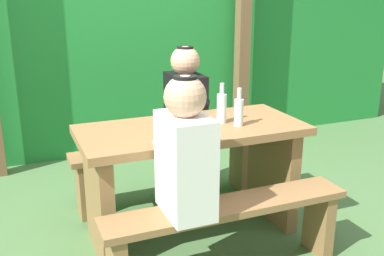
{
  "coord_description": "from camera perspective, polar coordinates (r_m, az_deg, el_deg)",
  "views": [
    {
      "loc": [
        -1.03,
        -2.51,
        1.57
      ],
      "look_at": [
        0.0,
        0.0,
        0.72
      ],
      "focal_mm": 42.92,
      "sensor_mm": 36.0,
      "label": 1
    }
  ],
  "objects": [
    {
      "name": "ground_plane",
      "position": [
        3.13,
        0.0,
        -12.75
      ],
      "size": [
        12.0,
        12.0,
        0.0
      ],
      "primitive_type": "plane",
      "color": "#476D3E"
    },
    {
      "name": "hedge_backdrop",
      "position": [
        4.87,
        -10.12,
        10.02
      ],
      "size": [
        6.4,
        1.05,
        1.95
      ],
      "primitive_type": "cube",
      "color": "#1F7B30",
      "rests_on": "ground_plane"
    },
    {
      "name": "pergola_post_right",
      "position": [
        4.62,
        6.35,
        11.9
      ],
      "size": [
        0.12,
        0.12,
        2.28
      ],
      "primitive_type": "cube",
      "color": "brown",
      "rests_on": "ground_plane"
    },
    {
      "name": "picnic_table",
      "position": [
        2.91,
        0.0,
        -4.2
      ],
      "size": [
        1.4,
        0.64,
        0.73
      ],
      "color": "olive",
      "rests_on": "ground_plane"
    },
    {
      "name": "bench_near",
      "position": [
        2.57,
        4.42,
        -11.84
      ],
      "size": [
        1.4,
        0.24,
        0.44
      ],
      "color": "olive",
      "rests_on": "ground_plane"
    },
    {
      "name": "bench_far",
      "position": [
        3.42,
        -3.25,
        -4.15
      ],
      "size": [
        1.4,
        0.24,
        0.44
      ],
      "color": "olive",
      "rests_on": "ground_plane"
    },
    {
      "name": "person_white_shirt",
      "position": [
        2.29,
        -0.86,
        -2.97
      ],
      "size": [
        0.25,
        0.35,
        0.72
      ],
      "color": "white",
      "rests_on": "bench_near"
    },
    {
      "name": "person_black_coat",
      "position": [
        3.34,
        -0.81,
        3.52
      ],
      "size": [
        0.25,
        0.35,
        0.72
      ],
      "color": "black",
      "rests_on": "bench_far"
    },
    {
      "name": "drinking_glass",
      "position": [
        2.81,
        0.9,
        0.88
      ],
      "size": [
        0.08,
        0.08,
        0.08
      ],
      "primitive_type": "cylinder",
      "color": "silver",
      "rests_on": "picnic_table"
    },
    {
      "name": "bottle_left",
      "position": [
        2.84,
        5.84,
        2.11
      ],
      "size": [
        0.06,
        0.06,
        0.24
      ],
      "color": "silver",
      "rests_on": "picnic_table"
    },
    {
      "name": "bottle_right",
      "position": [
        2.89,
        3.73,
        2.58
      ],
      "size": [
        0.06,
        0.06,
        0.26
      ],
      "color": "silver",
      "rests_on": "picnic_table"
    },
    {
      "name": "cell_phone",
      "position": [
        2.96,
        -2.11,
        1.02
      ],
      "size": [
        0.09,
        0.15,
        0.01
      ],
      "primitive_type": "cube",
      "rotation": [
        0.0,
        0.0,
        -0.14
      ],
      "color": "silver",
      "rests_on": "picnic_table"
    }
  ]
}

